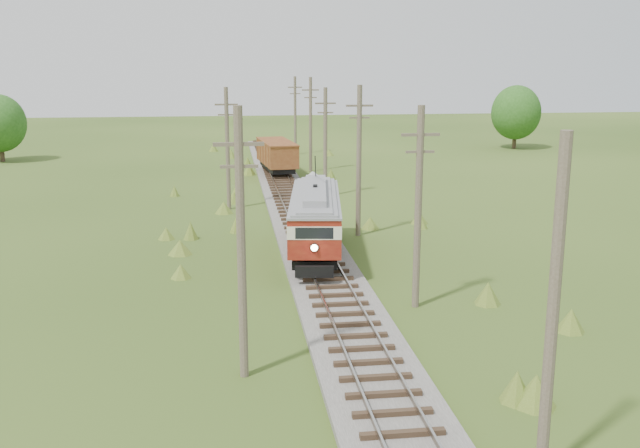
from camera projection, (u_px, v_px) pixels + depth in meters
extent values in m
cube|color=#605B54|center=(300.00, 224.00, 45.72)|extent=(3.60, 96.00, 0.25)
cube|color=#726659|center=(289.00, 219.00, 45.55)|extent=(0.08, 96.00, 0.17)
cube|color=#726659|center=(312.00, 218.00, 45.73)|extent=(0.08, 96.00, 0.17)
cube|color=#2D2116|center=(300.00, 221.00, 45.67)|extent=(2.40, 96.00, 0.16)
cube|color=black|center=(315.00, 240.00, 38.13)|extent=(3.41, 10.06, 0.40)
cube|color=maroon|center=(315.00, 224.00, 37.93)|extent=(3.89, 10.96, 0.98)
cube|color=beige|center=(315.00, 209.00, 37.75)|extent=(3.93, 11.01, 0.63)
cube|color=black|center=(315.00, 209.00, 37.75)|extent=(3.89, 10.54, 0.49)
cube|color=maroon|center=(315.00, 201.00, 37.65)|extent=(3.89, 10.96, 0.27)
cube|color=gray|center=(315.00, 196.00, 37.58)|extent=(3.96, 11.07, 0.34)
cube|color=gray|center=(315.00, 190.00, 37.52)|extent=(2.18, 8.12, 0.36)
sphere|color=#FFF2BF|center=(314.00, 248.00, 32.60)|extent=(0.32, 0.32, 0.32)
cylinder|color=black|center=(315.00, 167.00, 38.86)|extent=(0.60, 4.13, 1.72)
cylinder|color=black|center=(301.00, 262.00, 34.19)|extent=(0.20, 0.72, 0.71)
cylinder|color=black|center=(329.00, 262.00, 34.18)|extent=(0.20, 0.72, 0.71)
cylinder|color=black|center=(304.00, 224.00, 42.09)|extent=(0.20, 0.72, 0.71)
cylinder|color=black|center=(327.00, 224.00, 42.09)|extent=(0.20, 0.72, 0.71)
cube|color=black|center=(277.00, 166.00, 65.55)|extent=(2.79, 7.24, 0.49)
cube|color=brown|center=(277.00, 153.00, 65.28)|extent=(3.38, 8.07, 1.96)
cube|color=brown|center=(277.00, 142.00, 65.05)|extent=(3.45, 8.24, 0.12)
cylinder|color=black|center=(274.00, 170.00, 63.15)|extent=(0.20, 0.79, 0.78)
cylinder|color=black|center=(290.00, 169.00, 63.48)|extent=(0.20, 0.79, 0.78)
cylinder|color=black|center=(265.00, 162.00, 67.60)|extent=(0.20, 0.79, 0.78)
cylinder|color=black|center=(280.00, 162.00, 67.94)|extent=(0.20, 0.79, 0.78)
cone|color=gray|center=(313.00, 179.00, 60.28)|extent=(3.39, 3.39, 1.27)
cone|color=gray|center=(325.00, 183.00, 59.42)|extent=(1.91, 1.91, 0.74)
cylinder|color=brown|center=(553.00, 314.00, 17.13)|extent=(0.30, 0.30, 8.80)
cylinder|color=brown|center=(418.00, 209.00, 29.74)|extent=(0.30, 0.30, 8.60)
cube|color=brown|center=(421.00, 135.00, 29.05)|extent=(1.60, 0.12, 0.12)
cube|color=brown|center=(420.00, 152.00, 29.21)|extent=(1.20, 0.10, 0.10)
cylinder|color=brown|center=(359.00, 162.00, 42.25)|extent=(0.30, 0.30, 9.00)
cube|color=brown|center=(360.00, 106.00, 41.51)|extent=(1.60, 0.12, 0.12)
cube|color=brown|center=(359.00, 118.00, 41.67)|extent=(1.20, 0.10, 0.10)
cylinder|color=brown|center=(325.00, 143.00, 54.86)|extent=(0.30, 0.30, 8.40)
cube|color=brown|center=(325.00, 103.00, 54.19)|extent=(1.60, 0.12, 0.12)
cube|color=brown|center=(325.00, 113.00, 54.34)|extent=(1.20, 0.10, 0.10)
cylinder|color=brown|center=(311.00, 125.00, 67.41)|extent=(0.30, 0.30, 8.90)
cube|color=brown|center=(310.00, 90.00, 66.69)|extent=(1.60, 0.12, 0.12)
cube|color=brown|center=(311.00, 98.00, 66.85)|extent=(1.20, 0.10, 0.10)
cylinder|color=brown|center=(295.00, 116.00, 79.97)|extent=(0.30, 0.30, 8.70)
cube|color=brown|center=(295.00, 87.00, 79.27)|extent=(1.60, 0.12, 0.12)
cube|color=brown|center=(295.00, 94.00, 79.43)|extent=(1.20, 0.10, 0.10)
cylinder|color=brown|center=(241.00, 246.00, 22.95)|extent=(0.30, 0.30, 9.00)
cube|color=brown|center=(239.00, 144.00, 22.21)|extent=(1.60, 0.12, 0.12)
cube|color=brown|center=(239.00, 166.00, 22.37)|extent=(1.20, 0.10, 0.10)
cylinder|color=brown|center=(228.00, 149.00, 50.01)|extent=(0.30, 0.30, 8.60)
cube|color=brown|center=(226.00, 105.00, 49.32)|extent=(1.60, 0.12, 0.12)
cube|color=brown|center=(227.00, 115.00, 49.48)|extent=(1.20, 0.10, 0.10)
cylinder|color=#38281C|center=(2.00, 151.00, 74.77)|extent=(0.50, 0.50, 2.34)
cylinder|color=#38281C|center=(514.00, 138.00, 86.01)|extent=(0.50, 0.50, 2.52)
ellipsoid|color=#245218|center=(516.00, 112.00, 85.33)|extent=(5.88, 5.88, 6.47)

